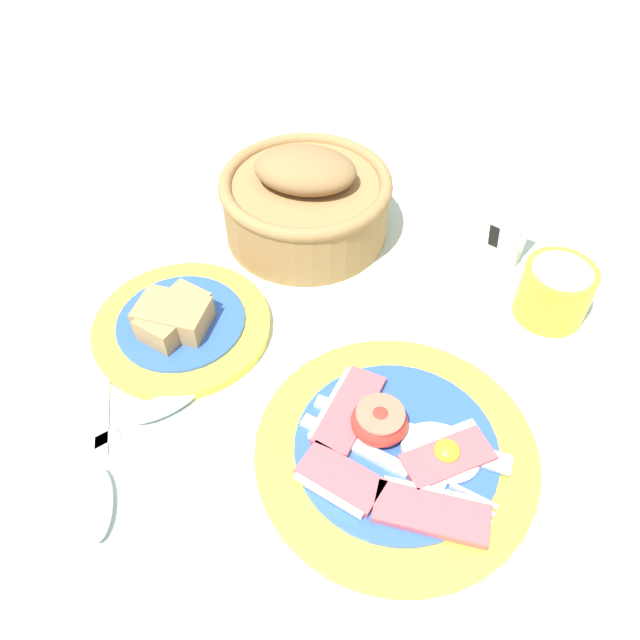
{
  "coord_description": "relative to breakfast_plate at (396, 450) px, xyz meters",
  "views": [
    {
      "loc": [
        0.17,
        -0.31,
        0.51
      ],
      "look_at": [
        -0.04,
        0.08,
        0.02
      ],
      "focal_mm": 35.0,
      "sensor_mm": 36.0,
      "label": 1
    }
  ],
  "objects": [
    {
      "name": "ground_plane",
      "position": [
        -0.09,
        0.02,
        -0.01
      ],
      "size": [
        3.0,
        3.0,
        0.0
      ],
      "primitive_type": "plane",
      "color": "#B7CCB7"
    },
    {
      "name": "breakfast_plate",
      "position": [
        0.0,
        0.0,
        0.0
      ],
      "size": [
        0.26,
        0.26,
        0.04
      ],
      "color": "yellow",
      "rests_on": "ground_plane"
    },
    {
      "name": "bread_plate",
      "position": [
        -0.26,
        0.03,
        0.0
      ],
      "size": [
        0.19,
        0.19,
        0.04
      ],
      "color": "yellow",
      "rests_on": "ground_plane"
    },
    {
      "name": "sugar_cup",
      "position": [
        0.08,
        0.25,
        0.02
      ],
      "size": [
        0.08,
        0.08,
        0.06
      ],
      "color": "yellow",
      "rests_on": "ground_plane"
    },
    {
      "name": "bread_basket",
      "position": [
        -0.23,
        0.24,
        0.04
      ],
      "size": [
        0.21,
        0.21,
        0.11
      ],
      "color": "olive",
      "rests_on": "ground_plane"
    },
    {
      "name": "number_card",
      "position": [
        -0.01,
        0.31,
        0.03
      ],
      "size": [
        0.07,
        0.05,
        0.07
      ],
      "rotation": [
        0.0,
        0.0,
        -0.16
      ],
      "color": "white",
      "rests_on": "ground_plane"
    },
    {
      "name": "teaspoon_by_saucer",
      "position": [
        -0.22,
        -0.15,
        -0.01
      ],
      "size": [
        0.14,
        0.16,
        0.01
      ],
      "rotation": [
        0.0,
        0.0,
        5.41
      ],
      "color": "silver",
      "rests_on": "ground_plane"
    },
    {
      "name": "teaspoon_near_cup",
      "position": [
        -0.23,
        -0.08,
        -0.01
      ],
      "size": [
        0.1,
        0.18,
        0.01
      ],
      "rotation": [
        0.0,
        0.0,
        1.1
      ],
      "color": "silver",
      "rests_on": "ground_plane"
    }
  ]
}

